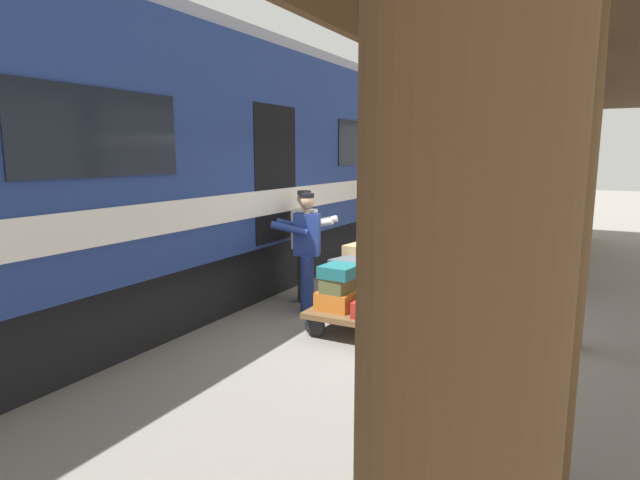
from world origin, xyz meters
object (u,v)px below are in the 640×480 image
porter_by_door (306,242)px  baggage_tug (530,217)px  suitcase_orange_carryall (337,300)px  suitcase_slate_roller (352,268)px  suitcase_tan_vintage (365,251)px  suitcase_red_plastic (376,307)px  suitcase_navy_fabric (390,297)px  suitcase_yellow_case (367,265)px  suitcase_maroon_trunk (388,284)px  suitcase_gray_aluminum (402,288)px  suitcase_black_hardshell (353,288)px  train_car (198,166)px  suitcase_cream_canvas (367,282)px  suitcase_olive_duffel (338,284)px  porter_in_overalls (306,248)px  suitcase_teal_softside (340,271)px  luggage_cart (371,305)px

porter_by_door → baggage_tug: (-2.39, -7.61, -0.30)m
porter_by_door → suitcase_orange_carryall: bearing=134.1°
suitcase_slate_roller → suitcase_tan_vintage: size_ratio=0.99×
suitcase_red_plastic → suitcase_navy_fabric: bearing=-90.0°
suitcase_yellow_case → suitcase_maroon_trunk: bearing=138.0°
suitcase_yellow_case → suitcase_maroon_trunk: suitcase_yellow_case is taller
suitcase_gray_aluminum → suitcase_navy_fabric: 0.48m
suitcase_black_hardshell → suitcase_red_plastic: 0.71m
suitcase_gray_aluminum → baggage_tug: 7.83m
suitcase_gray_aluminum → suitcase_tan_vintage: suitcase_tan_vintage is taller
suitcase_navy_fabric → baggage_tug: size_ratio=0.37×
suitcase_tan_vintage → porter_by_door: bearing=-10.6°
train_car → suitcase_gray_aluminum: bearing=-178.6°
suitcase_tan_vintage → suitcase_slate_roller: bearing=92.1°
suitcase_gray_aluminum → suitcase_maroon_trunk: bearing=85.5°
suitcase_gray_aluminum → suitcase_cream_canvas: 0.52m
suitcase_tan_vintage → suitcase_olive_duffel: bearing=92.3°
train_car → suitcase_red_plastic: (-3.46, 0.87, -1.63)m
suitcase_navy_fabric → train_car: bearing=-6.5°
suitcase_black_hardshell → suitcase_olive_duffel: bearing=91.0°
suitcase_orange_carryall → porter_in_overalls: porter_in_overalls is taller
suitcase_teal_softside → suitcase_maroon_trunk: bearing=-130.6°
suitcase_red_plastic → luggage_cart: bearing=-61.6°
suitcase_navy_fabric → suitcase_slate_roller: 0.62m
suitcase_red_plastic → suitcase_olive_duffel: suitcase_olive_duffel is taller
suitcase_navy_fabric → suitcase_orange_carryall: bearing=42.7°
suitcase_olive_duffel → suitcase_orange_carryall: bearing=40.9°
suitcase_gray_aluminum → suitcase_tan_vintage: (0.55, 0.02, 0.47)m
luggage_cart → train_car: bearing=-7.0°
suitcase_cream_canvas → porter_by_door: size_ratio=0.38×
porter_in_overalls → suitcase_tan_vintage: bearing=-162.2°
suitcase_black_hardshell → porter_by_door: porter_by_door is taller
porter_by_door → suitcase_black_hardshell: bearing=149.2°
suitcase_olive_duffel → suitcase_tan_vintage: suitcase_tan_vintage is taller
luggage_cart → suitcase_gray_aluminum: size_ratio=3.13×
suitcase_tan_vintage → luggage_cart: bearing=122.3°
suitcase_orange_carryall → suitcase_gray_aluminum: bearing=-118.4°
suitcase_cream_canvas → baggage_tug: baggage_tug is taller
luggage_cart → porter_in_overalls: 1.29m
train_car → suitcase_navy_fabric: bearing=173.5°
train_car → suitcase_tan_vintage: size_ratio=32.17×
suitcase_gray_aluminum → suitcase_olive_duffel: bearing=61.7°
suitcase_slate_roller → suitcase_tan_vintage: 0.49m
suitcase_gray_aluminum → suitcase_teal_softside: size_ratio=1.22×
suitcase_navy_fabric → suitcase_maroon_trunk: suitcase_maroon_trunk is taller
luggage_cart → suitcase_cream_canvas: 0.57m
suitcase_teal_softside → suitcase_black_hardshell: bearing=-85.4°
suitcase_navy_fabric → suitcase_red_plastic: bearing=90.0°
suitcase_red_plastic → suitcase_tan_vintage: suitcase_tan_vintage is taller
suitcase_black_hardshell → suitcase_tan_vintage: (0.03, -0.45, 0.44)m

